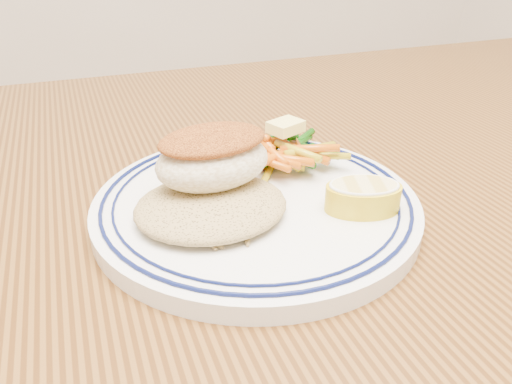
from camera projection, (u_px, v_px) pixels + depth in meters
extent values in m
cube|color=#45260D|center=(264.00, 217.00, 0.44)|extent=(1.50, 0.90, 0.04)
cylinder|color=#45260D|center=(477.00, 222.00, 1.15)|extent=(0.07, 0.07, 0.71)
cylinder|color=silver|center=(256.00, 205.00, 0.41)|extent=(0.26, 0.26, 0.01)
torus|color=#0A113F|center=(256.00, 196.00, 0.40)|extent=(0.25, 0.25, 0.00)
torus|color=#0A113F|center=(256.00, 196.00, 0.40)|extent=(0.23, 0.23, 0.00)
ellipsoid|color=olive|center=(211.00, 202.00, 0.37)|extent=(0.12, 0.10, 0.02)
ellipsoid|color=beige|center=(213.00, 162.00, 0.38)|extent=(0.10, 0.08, 0.04)
ellipsoid|color=#984D18|center=(212.00, 140.00, 0.38)|extent=(0.09, 0.07, 0.02)
cylinder|color=#C25409|center=(284.00, 162.00, 0.46)|extent=(0.05, 0.01, 0.01)
cylinder|color=#AD9712|center=(267.00, 176.00, 0.43)|extent=(0.03, 0.05, 0.01)
cylinder|color=#C25409|center=(281.00, 154.00, 0.47)|extent=(0.02, 0.05, 0.01)
cylinder|color=#104809|center=(296.00, 143.00, 0.48)|extent=(0.05, 0.04, 0.02)
cylinder|color=#104809|center=(272.00, 159.00, 0.45)|extent=(0.06, 0.04, 0.01)
cylinder|color=#104809|center=(296.00, 160.00, 0.45)|extent=(0.02, 0.05, 0.01)
cylinder|color=#104809|center=(257.00, 154.00, 0.46)|extent=(0.04, 0.03, 0.01)
cylinder|color=#104809|center=(296.00, 145.00, 0.48)|extent=(0.05, 0.04, 0.01)
cylinder|color=#C25409|center=(269.00, 152.00, 0.46)|extent=(0.01, 0.05, 0.01)
cylinder|color=#104809|center=(288.00, 155.00, 0.45)|extent=(0.06, 0.02, 0.01)
cylinder|color=#104809|center=(292.00, 144.00, 0.47)|extent=(0.04, 0.03, 0.01)
cylinder|color=#AD9712|center=(275.00, 162.00, 0.44)|extent=(0.05, 0.04, 0.01)
cylinder|color=#104809|center=(276.00, 146.00, 0.47)|extent=(0.06, 0.03, 0.01)
cylinder|color=#AD9712|center=(319.00, 156.00, 0.44)|extent=(0.05, 0.04, 0.01)
cylinder|color=#AD9712|center=(278.00, 156.00, 0.45)|extent=(0.03, 0.05, 0.01)
cylinder|color=#C25409|center=(299.00, 149.00, 0.46)|extent=(0.01, 0.05, 0.01)
cylinder|color=#104809|center=(316.00, 151.00, 0.45)|extent=(0.03, 0.04, 0.01)
cylinder|color=#C25409|center=(266.00, 161.00, 0.43)|extent=(0.03, 0.05, 0.01)
cylinder|color=#C25409|center=(303.00, 152.00, 0.45)|extent=(0.04, 0.05, 0.01)
cylinder|color=#C25409|center=(270.00, 158.00, 0.43)|extent=(0.04, 0.05, 0.01)
cylinder|color=#C25409|center=(259.00, 144.00, 0.46)|extent=(0.05, 0.02, 0.01)
cylinder|color=#C25409|center=(281.00, 158.00, 0.43)|extent=(0.05, 0.05, 0.01)
cylinder|color=#C25409|center=(258.00, 142.00, 0.47)|extent=(0.04, 0.04, 0.01)
cylinder|color=#AD9712|center=(310.00, 150.00, 0.44)|extent=(0.05, 0.01, 0.01)
cylinder|color=#C25409|center=(271.00, 139.00, 0.46)|extent=(0.03, 0.05, 0.01)
cylinder|color=#C25409|center=(259.00, 139.00, 0.46)|extent=(0.01, 0.06, 0.01)
cylinder|color=#C25409|center=(272.00, 158.00, 0.43)|extent=(0.05, 0.04, 0.01)
cylinder|color=#C25409|center=(271.00, 151.00, 0.44)|extent=(0.01, 0.05, 0.01)
cylinder|color=#AD9712|center=(259.00, 152.00, 0.43)|extent=(0.03, 0.05, 0.01)
cylinder|color=#104809|center=(270.00, 138.00, 0.46)|extent=(0.05, 0.02, 0.01)
cylinder|color=#C25409|center=(310.00, 149.00, 0.43)|extent=(0.05, 0.03, 0.01)
cylinder|color=#AD9712|center=(297.00, 151.00, 0.43)|extent=(0.03, 0.05, 0.01)
cylinder|color=#C25409|center=(249.00, 134.00, 0.46)|extent=(0.03, 0.05, 0.01)
cube|color=#FFF17C|center=(286.00, 127.00, 0.45)|extent=(0.04, 0.03, 0.01)
torus|color=white|center=(364.00, 185.00, 0.38)|extent=(0.07, 0.07, 0.00)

